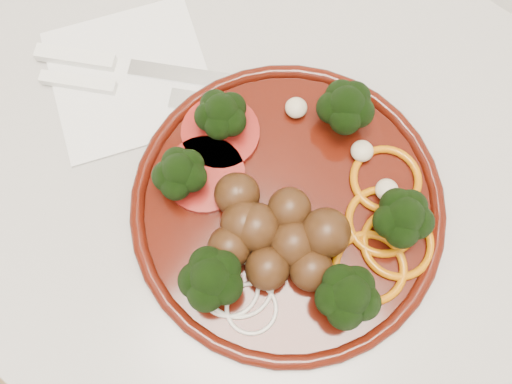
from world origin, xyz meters
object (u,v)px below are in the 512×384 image
Objects in this scene: knife at (109,63)px; fork at (99,86)px; plate at (285,208)px; napkin at (130,77)px.

knife is 1.13× the size of fork.
plate is 0.24m from knife.
napkin is 0.92× the size of fork.
fork is at bearing -117.35° from napkin.
knife is 0.03m from fork.
plate reaches higher than fork.
fork is at bearing -97.00° from knife.
knife is at bearing 176.97° from plate.
plate is 1.76× the size of fork.
fork is (0.01, -0.03, -0.00)m from knife.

